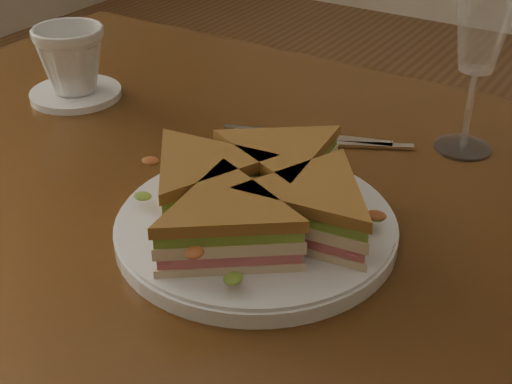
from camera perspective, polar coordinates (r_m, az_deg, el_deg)
table at (r=0.85m, az=-0.26°, el=-5.28°), size 1.20×0.80×0.75m
plate at (r=0.71m, az=0.00°, el=-2.89°), size 0.28×0.28×0.02m
sandwich_wedges at (r=0.69m, az=0.00°, el=-0.35°), size 0.29×0.29×0.06m
crisps_mound at (r=0.70m, az=0.00°, el=-0.63°), size 0.09×0.09×0.05m
spoon at (r=0.89m, az=3.73°, el=4.05°), size 0.17×0.10×0.01m
knife at (r=0.91m, az=3.61°, el=4.48°), size 0.21×0.08×0.00m
wine_glass at (r=0.86m, az=17.67°, el=12.34°), size 0.08×0.08×0.21m
saucer at (r=1.05m, az=-14.21°, el=7.64°), size 0.13×0.13×0.01m
coffee_cup at (r=1.03m, az=-14.57°, el=10.22°), size 0.13×0.13×0.09m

